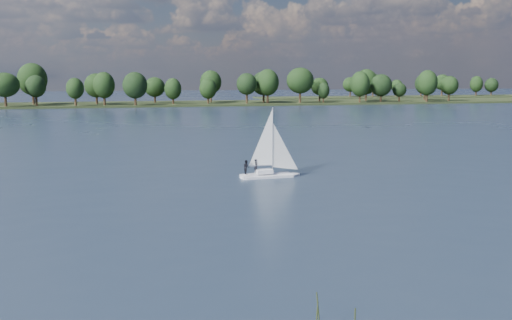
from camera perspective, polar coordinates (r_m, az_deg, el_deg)
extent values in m
plane|color=#233342|center=(130.88, -4.10, 3.21)|extent=(700.00, 700.00, 0.00)
cube|color=black|center=(241.81, -8.51, 5.50)|extent=(660.00, 40.00, 1.50)
cube|color=black|center=(341.07, 18.68, 5.97)|extent=(220.00, 30.00, 1.40)
cube|color=white|center=(66.80, 1.19, -1.76)|extent=(6.64, 2.24, 0.77)
cube|color=white|center=(66.67, 1.20, -1.11)|extent=(1.99, 1.27, 0.48)
cylinder|color=#B6B6BD|center=(66.17, 1.20, 1.97)|extent=(0.12, 0.12, 7.69)
imported|color=black|center=(66.38, -0.01, -0.61)|extent=(0.48, 0.66, 1.66)
imported|color=black|center=(65.63, -0.98, -0.72)|extent=(0.75, 0.90, 1.66)
cylinder|color=#283316|center=(26.87, 5.97, -15.33)|extent=(3.20, 3.20, 2.05)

